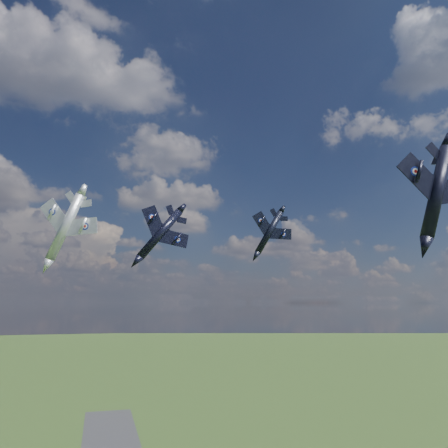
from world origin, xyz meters
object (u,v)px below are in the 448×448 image
object	(u,v)px
jet_lead_navy	(160,234)
jet_right_navy	(437,192)
jet_left_silver	(65,227)
jet_high_navy	(269,232)

from	to	relation	value
jet_lead_navy	jet_right_navy	bearing A→B (deg)	-46.36
jet_lead_navy	jet_right_navy	distance (m)	39.56
jet_right_navy	jet_left_silver	world-z (taller)	jet_right_navy
jet_high_navy	jet_left_silver	world-z (taller)	jet_high_navy
jet_right_navy	jet_high_navy	xyz separation A→B (m)	(-1.55, 50.09, 2.83)
jet_left_silver	jet_lead_navy	bearing A→B (deg)	0.13
jet_right_navy	jet_left_silver	size ratio (longest dim) A/B	1.03
jet_high_navy	jet_left_silver	distance (m)	46.31
jet_lead_navy	jet_right_navy	size ratio (longest dim) A/B	0.82
jet_lead_navy	jet_right_navy	xyz separation A→B (m)	(29.56, -26.18, 2.40)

